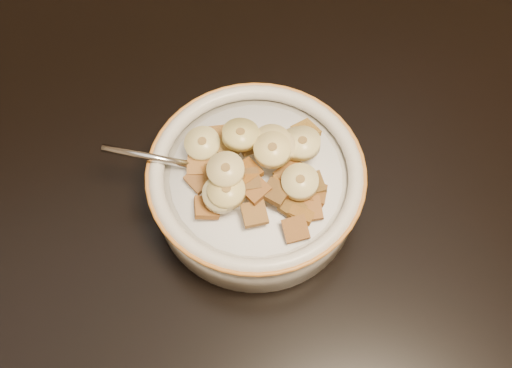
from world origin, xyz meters
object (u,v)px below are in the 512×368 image
object	(u,v)px
table	(177,223)
cereal_bowl	(256,188)
chair	(22,62)
spoon	(223,171)

from	to	relation	value
table	cereal_bowl	size ratio (longest dim) A/B	7.71
table	cereal_bowl	bearing A→B (deg)	-9.93
table	cereal_bowl	xyz separation A→B (m)	(0.08, -0.01, 0.04)
cereal_bowl	chair	bearing A→B (deg)	114.07
spoon	cereal_bowl	bearing A→B (deg)	90.00
chair	spoon	world-z (taller)	chair
table	spoon	xyz separation A→B (m)	(0.05, 0.00, 0.07)
table	spoon	size ratio (longest dim) A/B	32.13
chair	cereal_bowl	distance (m)	0.65
spoon	table	bearing A→B (deg)	-62.32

